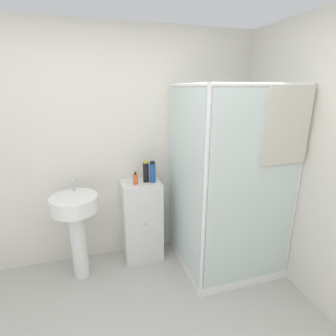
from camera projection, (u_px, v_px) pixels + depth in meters
name	position (u px, v px, depth m)	size (l,w,h in m)	color
wall_back	(107.00, 149.00, 2.81)	(6.40, 0.06, 2.50)	silver
shower_enclosure	(224.00, 223.00, 2.79)	(0.98, 1.01, 1.93)	white
vanity_cabinet	(142.00, 220.00, 2.95)	(0.42, 0.36, 0.91)	silver
sink	(76.00, 219.00, 2.57)	(0.45, 0.45, 1.03)	white
soap_dispenser	(135.00, 179.00, 2.74)	(0.05, 0.05, 0.14)	#E5562D
shampoo_bottle_tall_black	(146.00, 172.00, 2.79)	(0.06, 0.06, 0.23)	black
shampoo_bottle_blue	(153.00, 172.00, 2.79)	(0.06, 0.06, 0.23)	#1E4C93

